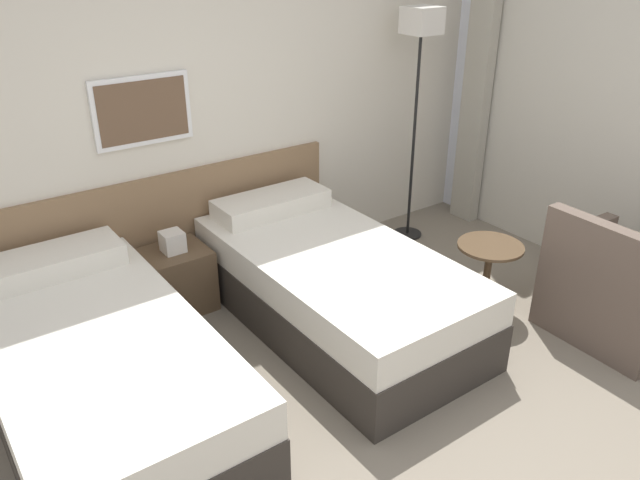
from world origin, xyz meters
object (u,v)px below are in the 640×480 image
(bed_near_window, at_px, (334,285))
(side_table, at_px, (488,264))
(nightstand, at_px, (177,278))
(floor_lamp, at_px, (420,48))
(armchair, at_px, (619,294))
(bed_near_door, at_px, (100,371))

(bed_near_window, relative_size, side_table, 4.10)
(nightstand, bearing_deg, floor_lamp, -1.75)
(armchair, bearing_deg, bed_near_window, 51.83)
(bed_near_door, distance_m, floor_lamp, 3.21)
(bed_near_window, xyz_separation_m, side_table, (0.94, -0.48, 0.07))
(side_table, bearing_deg, floor_lamp, 71.84)
(armchair, bearing_deg, nightstand, 50.02)
(bed_near_door, xyz_separation_m, bed_near_window, (1.53, 0.00, 0.00))
(bed_near_door, xyz_separation_m, nightstand, (0.77, 0.76, -0.05))
(floor_lamp, relative_size, side_table, 3.79)
(nightstand, height_order, armchair, armchair)
(bed_near_door, bearing_deg, floor_lamp, 13.72)
(nightstand, relative_size, floor_lamp, 0.31)
(bed_near_window, relative_size, floor_lamp, 1.08)
(bed_near_door, bearing_deg, nightstand, 44.78)
(bed_near_door, height_order, nightstand, bed_near_door)
(side_table, distance_m, armchair, 0.82)
(bed_near_door, bearing_deg, armchair, -21.69)
(bed_near_window, bearing_deg, floor_lamp, 27.81)
(bed_near_door, distance_m, armchair, 3.14)
(nightstand, height_order, floor_lamp, floor_lamp)
(side_table, bearing_deg, bed_near_door, 169.02)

